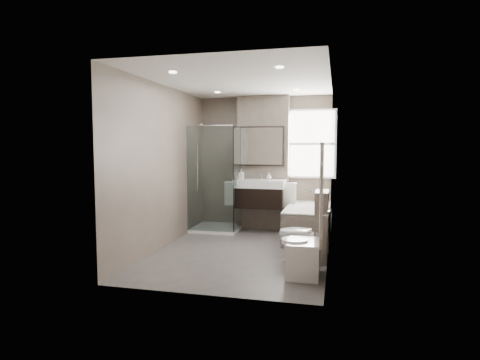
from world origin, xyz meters
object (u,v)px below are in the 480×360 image
(bathtub, at_px, (308,221))
(bidet, at_px, (303,257))
(toilet, at_px, (304,235))
(vanity, at_px, (260,193))

(bathtub, distance_m, bidet, 2.09)
(bidet, bearing_deg, toilet, 93.65)
(toilet, distance_m, bidet, 0.70)
(vanity, relative_size, bidet, 1.66)
(vanity, bearing_deg, toilet, -60.68)
(bathtub, relative_size, bidet, 2.79)
(toilet, bearing_deg, vanity, -146.55)
(vanity, xyz_separation_m, bidet, (1.01, -2.41, -0.50))
(toilet, relative_size, bidet, 1.29)
(bathtub, bearing_deg, vanity, 160.63)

